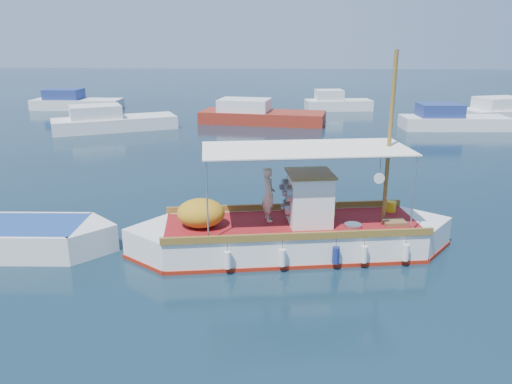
{
  "coord_description": "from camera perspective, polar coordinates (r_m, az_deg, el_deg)",
  "views": [
    {
      "loc": [
        -0.16,
        -13.09,
        5.67
      ],
      "look_at": [
        -0.86,
        0.0,
        1.56
      ],
      "focal_mm": 35.0,
      "sensor_mm": 36.0,
      "label": 1
    }
  ],
  "objects": [
    {
      "name": "ground",
      "position": [
        14.27,
        3.48,
        -6.06
      ],
      "size": [
        160.0,
        160.0,
        0.0
      ],
      "primitive_type": "plane",
      "color": "black",
      "rests_on": "ground"
    },
    {
      "name": "fishing_caique",
      "position": [
        13.7,
        3.91,
        -4.89
      ],
      "size": [
        8.98,
        3.4,
        5.54
      ],
      "rotation": [
        0.0,
        0.0,
        0.15
      ],
      "color": "white",
      "rests_on": "ground"
    },
    {
      "name": "bg_boat_nw",
      "position": [
        32.89,
        -16.23,
        7.65
      ],
      "size": [
        7.79,
        5.42,
        1.8
      ],
      "rotation": [
        0.0,
        0.0,
        0.45
      ],
      "color": "silver",
      "rests_on": "ground"
    },
    {
      "name": "bg_boat_n",
      "position": [
        34.26,
        0.31,
        8.7
      ],
      "size": [
        8.69,
        4.1,
        1.8
      ],
      "rotation": [
        0.0,
        0.0,
        -0.16
      ],
      "color": "maroon",
      "rests_on": "ground"
    },
    {
      "name": "bg_boat_ne",
      "position": [
        34.33,
        21.38,
        7.54
      ],
      "size": [
        6.69,
        2.53,
        1.8
      ],
      "rotation": [
        0.0,
        0.0,
        0.05
      ],
      "color": "silver",
      "rests_on": "ground"
    },
    {
      "name": "bg_boat_e",
      "position": [
        39.93,
        26.92,
        8.09
      ],
      "size": [
        7.98,
        4.82,
        1.8
      ],
      "rotation": [
        0.0,
        0.0,
        0.32
      ],
      "color": "silver",
      "rests_on": "ground"
    },
    {
      "name": "bg_boat_far_w",
      "position": [
        43.54,
        -20.01,
        9.54
      ],
      "size": [
        7.03,
        2.31,
        1.8
      ],
      "rotation": [
        0.0,
        0.0,
        -0.0
      ],
      "color": "silver",
      "rests_on": "ground"
    },
    {
      "name": "bg_boat_far_n",
      "position": [
        40.99,
        9.16,
        9.92
      ],
      "size": [
        5.41,
        2.69,
        1.8
      ],
      "rotation": [
        0.0,
        0.0,
        0.14
      ],
      "color": "silver",
      "rests_on": "ground"
    }
  ]
}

